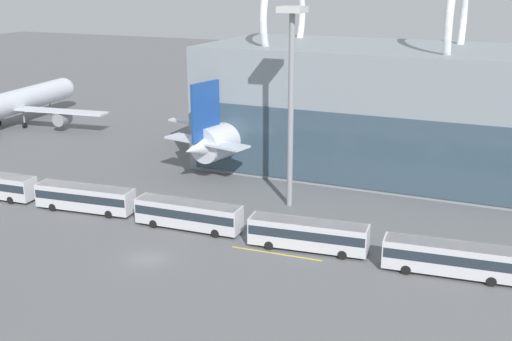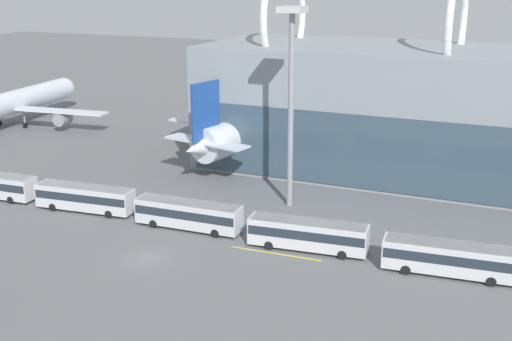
% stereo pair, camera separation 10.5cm
% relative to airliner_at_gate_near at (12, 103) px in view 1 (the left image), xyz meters
% --- Properties ---
extents(ground_plane, '(440.00, 440.00, 0.00)m').
position_rel_airliner_at_gate_near_xyz_m(ground_plane, '(58.70, -42.70, -4.62)').
color(ground_plane, slate).
extents(airliner_at_gate_near, '(42.05, 39.40, 12.59)m').
position_rel_airliner_at_gate_near_xyz_m(airliner_at_gate_near, '(0.00, 0.00, 0.00)').
color(airliner_at_gate_near, silver).
rests_on(airliner_at_gate_near, ground_plane).
extents(airliner_at_gate_far, '(37.75, 39.48, 14.54)m').
position_rel_airliner_at_gate_near_xyz_m(airliner_at_gate_far, '(54.94, -1.65, 0.72)').
color(airliner_at_gate_far, silver).
rests_on(airliner_at_gate_far, ground_plane).
extents(shuttle_bus_1, '(13.24, 3.96, 3.32)m').
position_rel_airliner_at_gate_near_xyz_m(shuttle_bus_1, '(43.66, -33.57, -2.68)').
color(shuttle_bus_1, silver).
rests_on(shuttle_bus_1, ground_plane).
extents(shuttle_bus_2, '(13.14, 3.22, 3.32)m').
position_rel_airliner_at_gate_near_xyz_m(shuttle_bus_2, '(58.58, -33.52, -2.68)').
color(shuttle_bus_2, silver).
rests_on(shuttle_bus_2, ground_plane).
extents(shuttle_bus_3, '(13.25, 3.99, 3.32)m').
position_rel_airliner_at_gate_near_xyz_m(shuttle_bus_3, '(73.51, -33.66, -2.68)').
color(shuttle_bus_3, silver).
rests_on(shuttle_bus_3, ground_plane).
extents(shuttle_bus_4, '(13.23, 3.88, 3.32)m').
position_rel_airliner_at_gate_near_xyz_m(shuttle_bus_4, '(88.43, -33.82, -2.68)').
color(shuttle_bus_4, silver).
rests_on(shuttle_bus_4, ground_plane).
extents(floodlight_mast, '(3.06, 3.06, 25.26)m').
position_rel_airliner_at_gate_near_xyz_m(floodlight_mast, '(66.59, -21.09, 12.20)').
color(floodlight_mast, gray).
rests_on(floodlight_mast, ground_plane).
extents(lane_stripe_0, '(10.31, 0.73, 0.01)m').
position_rel_airliner_at_gate_near_xyz_m(lane_stripe_0, '(70.72, -35.98, -4.62)').
color(lane_stripe_0, yellow).
rests_on(lane_stripe_0, ground_plane).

